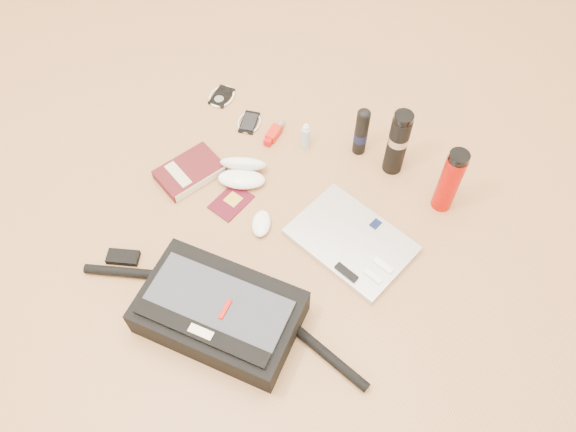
{
  "coord_description": "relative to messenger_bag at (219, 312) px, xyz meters",
  "views": [
    {
      "loc": [
        0.48,
        -0.7,
        1.45
      ],
      "look_at": [
        0.04,
        0.11,
        0.06
      ],
      "focal_mm": 35.0,
      "sensor_mm": 36.0,
      "label": 1
    }
  ],
  "objects": [
    {
      "name": "sunglasses_case",
      "position": [
        -0.2,
        0.45,
        -0.02
      ],
      "size": [
        0.19,
        0.18,
        0.09
      ],
      "rotation": [
        0.0,
        0.0,
        0.41
      ],
      "color": "white",
      "rests_on": "ground"
    },
    {
      "name": "mouse",
      "position": [
        -0.06,
        0.32,
        -0.04
      ],
      "size": [
        0.09,
        0.11,
        0.03
      ],
      "rotation": [
        0.0,
        0.0,
        0.4
      ],
      "color": "white",
      "rests_on": "ground"
    },
    {
      "name": "spray_bottle",
      "position": [
        -0.09,
        0.67,
        -0.01
      ],
      "size": [
        0.04,
        0.04,
        0.11
      ],
      "rotation": [
        0.0,
        0.0,
        0.38
      ],
      "color": "#9ABECC",
      "rests_on": "ground"
    },
    {
      "name": "messenger_bag",
      "position": [
        0.0,
        0.0,
        0.0
      ],
      "size": [
        0.87,
        0.3,
        0.12
      ],
      "rotation": [
        0.0,
        0.0,
        0.09
      ],
      "color": "black",
      "rests_on": "ground"
    },
    {
      "name": "passport",
      "position": [
        -0.18,
        0.35,
        -0.05
      ],
      "size": [
        0.11,
        0.14,
        0.01
      ],
      "rotation": [
        0.0,
        0.0,
        -0.18
      ],
      "color": "#430A17",
      "rests_on": "ground"
    },
    {
      "name": "aerosol_can",
      "position": [
        0.08,
        0.74,
        0.04
      ],
      "size": [
        0.06,
        0.06,
        0.19
      ],
      "rotation": [
        0.0,
        0.0,
        0.35
      ],
      "color": "black",
      "rests_on": "ground"
    },
    {
      "name": "laptop",
      "position": [
        0.21,
        0.4,
        -0.04
      ],
      "size": [
        0.4,
        0.32,
        0.03
      ],
      "rotation": [
        0.0,
        0.0,
        -0.25
      ],
      "color": "silver",
      "rests_on": "ground"
    },
    {
      "name": "thermos_red",
      "position": [
        0.4,
        0.66,
        0.07
      ],
      "size": [
        0.08,
        0.08,
        0.24
      ],
      "rotation": [
        0.0,
        0.0,
        -0.26
      ],
      "color": "#AA0803",
      "rests_on": "ground"
    },
    {
      "name": "inhaler",
      "position": [
        -0.2,
        0.66,
        -0.04
      ],
      "size": [
        0.03,
        0.12,
        0.03
      ],
      "rotation": [
        0.0,
        0.0,
        0.02
      ],
      "color": "red",
      "rests_on": "ground"
    },
    {
      "name": "ipod",
      "position": [
        -0.46,
        0.73,
        -0.05
      ],
      "size": [
        0.09,
        0.11,
        0.01
      ],
      "rotation": [
        0.0,
        0.0,
        0.09
      ],
      "color": "black",
      "rests_on": "ground"
    },
    {
      "name": "book",
      "position": [
        -0.36,
        0.38,
        -0.04
      ],
      "size": [
        0.2,
        0.24,
        0.04
      ],
      "rotation": [
        0.0,
        0.0,
        -0.39
      ],
      "color": "#441013",
      "rests_on": "ground"
    },
    {
      "name": "phone",
      "position": [
        -0.31,
        0.67,
        -0.05
      ],
      "size": [
        0.1,
        0.11,
        0.01
      ],
      "rotation": [
        0.0,
        0.0,
        0.27
      ],
      "color": "black",
      "rests_on": "ground"
    },
    {
      "name": "thermos_black",
      "position": [
        0.21,
        0.72,
        0.07
      ],
      "size": [
        0.07,
        0.07,
        0.25
      ],
      "rotation": [
        0.0,
        0.0,
        0.15
      ],
      "color": "black",
      "rests_on": "ground"
    },
    {
      "name": "ground",
      "position": [
        -0.02,
        0.25,
        -0.05
      ],
      "size": [
        4.0,
        4.0,
        0.0
      ],
      "primitive_type": "plane",
      "color": "#A67345",
      "rests_on": "ground"
    }
  ]
}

